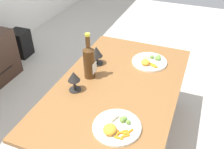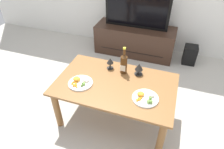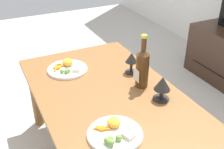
# 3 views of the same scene
# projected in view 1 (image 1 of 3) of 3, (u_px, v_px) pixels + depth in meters

# --- Properties ---
(ground_plane) EXTENTS (6.40, 6.40, 0.00)m
(ground_plane) POSITION_uv_depth(u_px,v_px,m) (117.00, 140.00, 1.87)
(ground_plane) COLOR #B7B2A8
(dining_table) EXTENTS (1.23, 0.75, 0.51)m
(dining_table) POSITION_uv_depth(u_px,v_px,m) (117.00, 96.00, 1.62)
(dining_table) COLOR brown
(dining_table) RESTS_ON ground_plane
(floor_speaker) EXTENTS (0.20, 0.20, 0.30)m
(floor_speaker) POSITION_uv_depth(u_px,v_px,m) (20.00, 43.00, 2.80)
(floor_speaker) COLOR black
(floor_speaker) RESTS_ON ground_plane
(wine_bottle) EXTENTS (0.07, 0.08, 0.31)m
(wine_bottle) POSITION_uv_depth(u_px,v_px,m) (89.00, 61.00, 1.58)
(wine_bottle) COLOR #4C2D14
(wine_bottle) RESTS_ON dining_table
(goblet_left) EXTENTS (0.08, 0.08, 0.14)m
(goblet_left) POSITION_uv_depth(u_px,v_px,m) (74.00, 78.00, 1.48)
(goblet_left) COLOR black
(goblet_left) RESTS_ON dining_table
(goblet_right) EXTENTS (0.09, 0.09, 0.14)m
(goblet_right) POSITION_uv_depth(u_px,v_px,m) (96.00, 53.00, 1.73)
(goblet_right) COLOR black
(goblet_right) RESTS_ON dining_table
(dinner_plate_left) EXTENTS (0.25, 0.25, 0.05)m
(dinner_plate_left) POSITION_uv_depth(u_px,v_px,m) (116.00, 126.00, 1.27)
(dinner_plate_left) COLOR white
(dinner_plate_left) RESTS_ON dining_table
(dinner_plate_right) EXTENTS (0.25, 0.25, 0.05)m
(dinner_plate_right) POSITION_uv_depth(u_px,v_px,m) (150.00, 61.00, 1.78)
(dinner_plate_right) COLOR white
(dinner_plate_right) RESTS_ON dining_table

